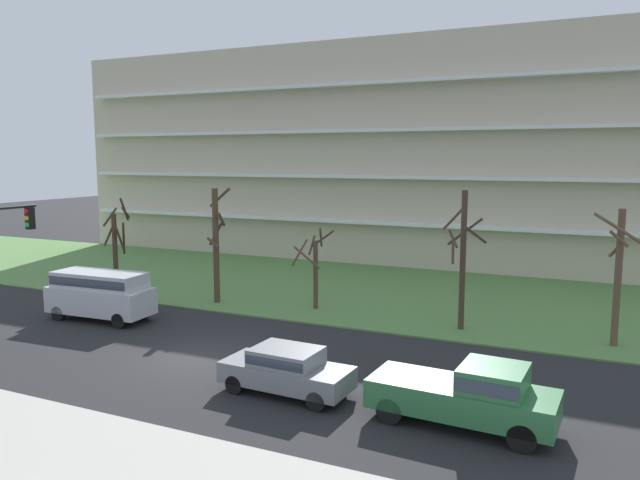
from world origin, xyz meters
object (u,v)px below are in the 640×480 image
tree_right (462,256)px  pickup_green_center_left (470,394)px  tree_left (216,243)px  tree_far_right (618,274)px  tree_far_left (117,244)px  tree_center (314,267)px  van_silver_near_left (100,292)px  sedan_gray_center_right (286,369)px

tree_right → pickup_green_center_left: tree_right is taller
tree_left → tree_far_right: tree_left is taller
tree_far_left → tree_center: size_ratio=1.29×
tree_far_right → van_silver_near_left: 23.32m
tree_center → pickup_green_center_left: bearing=-46.7°
tree_far_left → tree_center: (12.45, 0.81, -0.54)m
tree_left → tree_center: size_ratio=1.46×
pickup_green_center_left → tree_left: bearing=150.9°
tree_left → pickup_green_center_left: tree_left is taller
tree_far_left → tree_left: (7.11, -0.16, 0.52)m
tree_far_right → van_silver_near_left: tree_far_right is taller
tree_left → tree_right: (13.03, 0.33, 0.14)m
tree_right → tree_far_right: (6.32, 0.07, -0.32)m
van_silver_near_left → pickup_green_center_left: van_silver_near_left is taller
pickup_green_center_left → tree_center: bearing=136.5°
tree_left → tree_center: (5.33, 0.97, -1.05)m
tree_center → sedan_gray_center_right: bearing=-69.4°
tree_left → tree_center: bearing=10.4°
tree_right → tree_far_right: tree_right is taller
tree_left → tree_right: tree_right is taller
tree_far_right → van_silver_near_left: (-22.57, -5.59, -1.72)m
tree_right → sedan_gray_center_right: (-3.68, -10.02, -2.56)m
tree_far_left → sedan_gray_center_right: 19.28m
tree_far_left → tree_far_right: 26.46m
tree_far_left → sedan_gray_center_right: tree_far_left is taller
tree_left → pickup_green_center_left: size_ratio=1.14×
tree_right → tree_center: bearing=175.2°
tree_far_left → tree_right: 20.15m
tree_right → tree_left: bearing=-178.5°
tree_center → sedan_gray_center_right: (4.02, -10.66, -1.37)m
tree_left → sedan_gray_center_right: size_ratio=1.40×
tree_far_left → tree_far_right: tree_far_right is taller
tree_right → pickup_green_center_left: bearing=-76.7°
tree_right → tree_far_left: bearing=-179.5°
tree_left → tree_far_right: 19.35m
van_silver_near_left → sedan_gray_center_right: bearing=157.5°
tree_far_right → van_silver_near_left: bearing=-166.1°
tree_left → sedan_gray_center_right: tree_left is taller
van_silver_near_left → sedan_gray_center_right: (12.57, -4.50, -0.52)m
tree_right → tree_far_right: 6.33m
van_silver_near_left → sedan_gray_center_right: 13.37m
tree_left → van_silver_near_left: 6.39m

